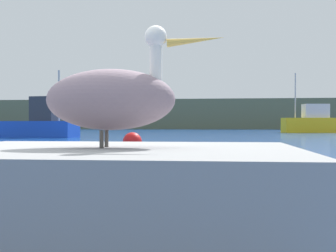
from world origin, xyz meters
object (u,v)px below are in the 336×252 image
object	(u,v)px
fishing_boat_yellow	(314,122)
fishing_boat_blue	(39,124)
pelican	(113,98)
mooring_buoy	(132,142)

from	to	relation	value
fishing_boat_yellow	fishing_boat_blue	xyz separation A→B (m)	(-20.76, -17.91, -0.20)
fishing_boat_blue	pelican	bearing A→B (deg)	-57.58
pelican	fishing_boat_blue	size ratio (longest dim) A/B	0.24
mooring_buoy	fishing_boat_blue	bearing A→B (deg)	122.79
fishing_boat_yellow	mooring_buoy	world-z (taller)	fishing_boat_yellow
fishing_boat_yellow	fishing_boat_blue	bearing A→B (deg)	33.48
fishing_boat_blue	mooring_buoy	bearing A→B (deg)	-48.80
fishing_boat_yellow	fishing_boat_blue	distance (m)	27.42
pelican	fishing_boat_yellow	bearing A→B (deg)	73.82
pelican	fishing_boat_blue	xyz separation A→B (m)	(-10.82, 24.28, -0.21)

